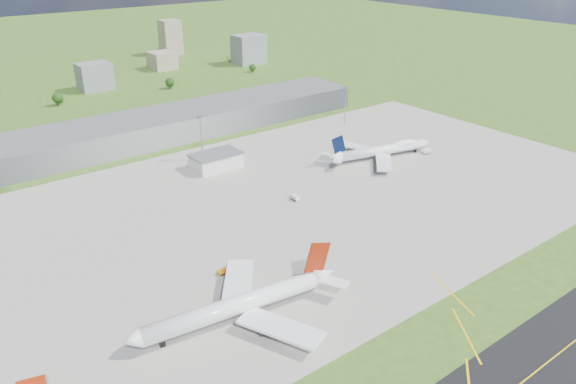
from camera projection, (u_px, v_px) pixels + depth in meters
ground at (160, 147)px, 340.42m from camera, size 1400.00×1400.00×0.00m
apron at (282, 205)px, 266.64m from camera, size 360.00×190.00×0.08m
terminal at (148, 129)px, 348.11m from camera, size 300.00×42.00×15.00m
ops_building at (216, 161)px, 308.24m from camera, size 26.00×16.00×8.00m
mast_center at (201, 130)px, 313.35m from camera, size 3.50×2.00×25.90m
mast_east at (346, 99)px, 374.28m from camera, size 3.50×2.00×25.90m
airliner_red_twin at (241, 305)px, 185.70m from camera, size 76.47×59.20×20.99m
airliner_blue_quad at (383, 150)px, 321.45m from camera, size 66.86×51.57×17.67m
tug_yellow at (222, 272)px, 212.12m from camera, size 3.84×2.48×1.81m
van_white_near at (295, 198)px, 271.32m from camera, size 2.37×4.92×2.48m
van_white_far at (427, 151)px, 329.50m from camera, size 5.59×3.58×2.65m
bldg_c at (95, 77)px, 462.26m from camera, size 26.00×20.00×22.00m
bldg_ce at (162, 60)px, 536.66m from camera, size 22.00×24.00×16.00m
bldg_e at (249, 49)px, 556.85m from camera, size 30.00×22.00×28.00m
bldg_tall_e at (171, 37)px, 597.91m from camera, size 20.00×18.00×36.00m
tree_c at (58, 98)px, 420.63m from camera, size 8.10×8.10×9.90m
tree_e at (170, 82)px, 467.01m from camera, size 7.65×7.65×9.35m
tree_far_e at (252, 67)px, 524.48m from camera, size 6.30×6.30×7.70m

